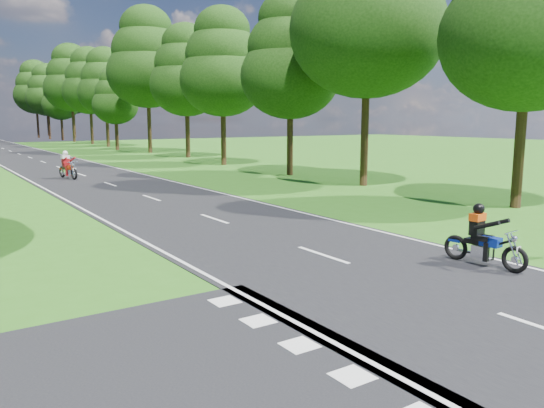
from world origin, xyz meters
TOP-DOWN VIEW (x-y plane):
  - ground at (0.00, 0.00)m, footprint 160.00×160.00m
  - main_road at (0.00, 50.00)m, footprint 7.00×140.00m
  - road_markings at (-0.14, 48.13)m, footprint 7.40×140.00m
  - treeline at (1.43, 60.06)m, footprint 40.00×115.35m
  - rider_near_blue at (2.53, -0.93)m, footprint 0.76×1.84m
  - rider_far_red at (-1.22, 24.07)m, footprint 1.01×2.05m

SIDE VIEW (x-z plane):
  - ground at x=0.00m, z-range 0.00..0.00m
  - main_road at x=0.00m, z-range 0.00..0.02m
  - road_markings at x=-0.14m, z-range 0.02..0.03m
  - rider_near_blue at x=2.53m, z-range 0.02..1.51m
  - rider_far_red at x=-1.22m, z-range 0.02..1.66m
  - treeline at x=1.43m, z-range 0.86..15.65m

